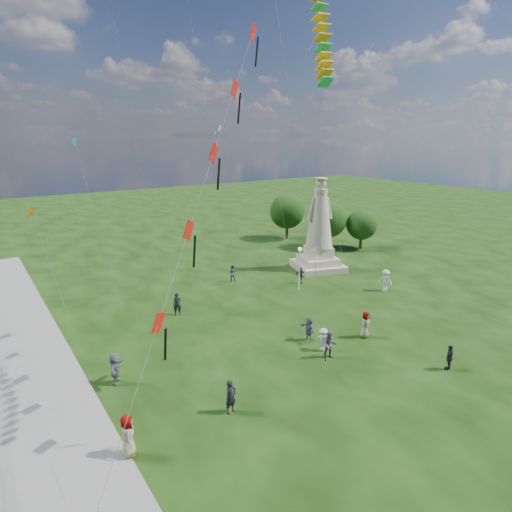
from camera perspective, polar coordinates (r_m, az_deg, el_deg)
ground at (r=58.68m, az=30.67°, el=0.69°), size 106.50×160.00×0.60m
waterfront at (r=25.56m, az=-30.10°, el=-16.68°), size 200.00×200.00×1.51m
statue at (r=41.91m, az=8.42°, el=2.68°), size 5.50×5.50×8.92m
lamppost at (r=35.80m, az=5.85°, el=-0.47°), size 0.36×0.36×3.85m
tree_row at (r=51.87m, az=8.21°, el=5.15°), size 7.92×12.70×5.70m
person_0 at (r=21.30m, az=-3.38°, el=-18.21°), size 0.69×0.52×1.72m
person_1 at (r=26.09m, az=9.81°, el=-11.60°), size 0.98×0.89×1.71m
person_2 at (r=26.97m, az=8.95°, el=-10.92°), size 0.84×1.05×1.45m
person_3 at (r=26.94m, az=24.39°, el=-12.21°), size 0.96×0.65×1.50m
person_4 at (r=29.03m, az=14.37°, el=-8.85°), size 0.97×0.72×1.79m
person_5 at (r=24.52m, az=-18.27°, el=-14.06°), size 1.46×1.76×1.76m
person_6 at (r=31.97m, az=-10.45°, el=-6.33°), size 0.74×0.62×1.72m
person_7 at (r=38.68m, az=-3.18°, el=-2.26°), size 0.88×0.86×1.57m
person_8 at (r=37.82m, az=16.88°, el=-3.11°), size 0.93×1.34×1.89m
person_9 at (r=38.21m, az=5.92°, el=-2.59°), size 1.00×0.80×1.52m
person_10 at (r=19.58m, az=-16.70°, el=-22.19°), size 0.78×1.02×1.84m
person_11 at (r=27.99m, az=7.03°, el=-9.61°), size 0.71×1.53×1.62m
red_kite_train at (r=20.25m, az=-5.89°, el=12.14°), size 12.76×9.35×18.62m
small_kites at (r=41.09m, az=-7.87°, el=18.49°), size 27.42×19.08×30.40m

